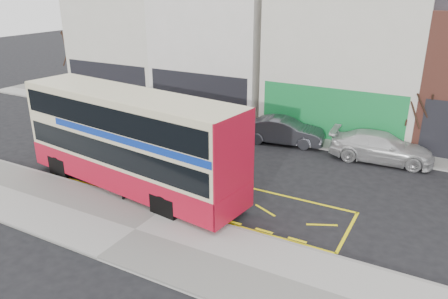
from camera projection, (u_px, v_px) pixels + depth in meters
The scene contains 15 objects.
ground at pixel (171, 207), 18.28m from camera, with size 120.00×120.00×0.00m, color black.
pavement at pixel (135, 231), 16.37m from camera, with size 40.00×4.00×0.15m, color #A3A09A.
kerb at pixel (165, 209), 17.95m from camera, with size 40.00×0.15×0.15m, color gray.
far_pavement at pixel (273, 131), 27.26m from camera, with size 50.00×3.00×0.15m, color #A3A09A.
road_markings at pixel (191, 191), 19.59m from camera, with size 14.00×3.40×0.01m, color #FFEB0D, non-canonical shape.
terrace_far_left at pixel (138, 35), 34.86m from camera, with size 8.00×8.01×10.80m.
terrace_left at pixel (226, 34), 31.10m from camera, with size 8.00×8.01×11.80m.
terrace_green_shop at pixel (353, 46), 27.16m from camera, with size 9.00×8.01×11.30m.
double_decker_bus at pixel (131, 140), 19.01m from camera, with size 11.39×3.96×4.46m.
bus_stop_post at pixel (122, 162), 17.96m from camera, with size 0.72×0.15×2.88m.
car_silver at pixel (126, 105), 30.50m from camera, with size 1.79×4.46×1.52m, color silver.
car_grey at pixel (284, 131), 25.18m from camera, with size 1.60×4.60×1.51m, color #404148.
car_white at pixel (381, 147), 22.71m from camera, with size 2.12×5.22×1.51m, color silver.
street_tree_left at pixel (75, 39), 34.94m from camera, with size 3.04×3.04×6.56m.
street_tree_right at pixel (422, 99), 22.86m from camera, with size 2.07×2.07×4.48m.
Camera 1 is at (9.73, -13.14, 8.81)m, focal length 35.00 mm.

